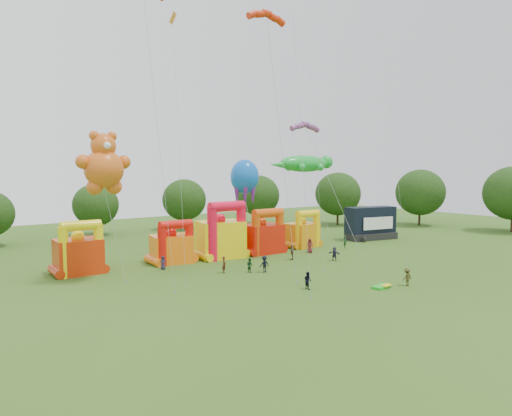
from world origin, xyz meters
TOP-DOWN VIEW (x-y plane):
  - ground at (0.00, 0.00)m, footprint 160.00×160.00m
  - tree_ring at (-1.16, 0.60)m, footprint 121.47×123.55m
  - bouncy_castle_0 at (-18.68, 28.34)m, footprint 4.78×3.86m
  - bouncy_castle_1 at (-7.82, 27.66)m, footprint 5.24×4.49m
  - bouncy_castle_2 at (-1.10, 26.99)m, footprint 6.41×5.53m
  - bouncy_castle_3 at (5.14, 26.38)m, footprint 5.25×4.23m
  - bouncy_castle_4 at (12.90, 26.76)m, footprint 5.00×4.25m
  - stage_trailer at (26.89, 25.70)m, footprint 8.92×4.84m
  - teddy_bear_kite at (-17.28, 22.70)m, footprint 5.48×3.89m
  - gecko_kite at (17.83, 29.98)m, footprint 13.24×10.70m
  - octopus_kite at (5.62, 30.53)m, footprint 4.52×8.54m
  - parafoil_kites at (0.86, 15.28)m, footprint 25.46×9.14m
  - diamond_kites at (1.49, 14.03)m, footprint 29.43×16.29m
  - folded_kite_bundle at (3.29, 4.77)m, footprint 2.13×1.33m
  - spectator_0 at (-10.36, 24.83)m, footprint 0.87×0.67m
  - spectator_1 at (-5.61, 19.27)m, footprint 0.63×0.78m
  - spectator_2 at (-3.12, 17.87)m, footprint 0.69×0.84m
  - spectator_3 at (-1.84, 16.84)m, footprint 1.24×0.78m
  - spectator_4 at (5.29, 20.34)m, footprint 1.12×1.14m
  - spectator_5 at (9.23, 16.81)m, footprint 1.20×1.65m
  - spectator_6 at (10.36, 22.52)m, footprint 1.16×1.05m
  - spectator_7 at (17.26, 22.39)m, footprint 0.77×0.76m
  - spectator_8 at (-2.78, 8.74)m, footprint 0.71×0.87m
  - spectator_9 at (5.91, 3.81)m, footprint 1.18×0.73m

SIDE VIEW (x-z plane):
  - ground at x=0.00m, z-range 0.00..0.00m
  - folded_kite_bundle at x=3.29m, z-range -0.02..0.29m
  - spectator_0 at x=-10.36m, z-range 0.00..1.58m
  - spectator_2 at x=-3.12m, z-range 0.00..1.59m
  - spectator_8 at x=-2.78m, z-range 0.00..1.68m
  - spectator_5 at x=9.23m, z-range 0.00..1.73m
  - spectator_9 at x=5.91m, z-range 0.00..1.77m
  - spectator_7 at x=17.26m, z-range 0.00..1.78m
  - spectator_3 at x=-1.84m, z-range 0.00..1.84m
  - spectator_1 at x=-5.61m, z-range 0.00..1.86m
  - spectator_4 at x=5.29m, z-range 0.00..1.92m
  - spectator_6 at x=10.36m, z-range 0.00..1.98m
  - bouncy_castle_1 at x=-7.82m, z-range -0.63..4.75m
  - bouncy_castle_4 at x=12.90m, z-range -0.65..4.90m
  - bouncy_castle_0 at x=-18.68m, z-range -0.71..5.30m
  - bouncy_castle_3 at x=5.14m, z-range -0.75..5.46m
  - stage_trailer at x=26.89m, z-range -0.10..5.28m
  - bouncy_castle_2 at x=-1.10m, z-range -0.91..6.51m
  - tree_ring at x=-1.16m, z-range 0.22..12.30m
  - octopus_kite at x=5.62m, z-range 0.12..13.13m
  - gecko_kite at x=17.83m, z-range 1.70..15.59m
  - teddy_bear_kite at x=-17.28m, z-range 2.56..17.92m
  - parafoil_kites at x=0.86m, z-range -3.68..25.99m
  - diamond_kites at x=1.49m, z-range -2.58..34.91m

